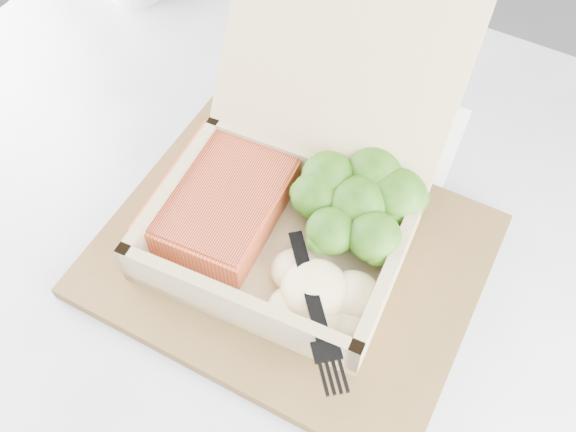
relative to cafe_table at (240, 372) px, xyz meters
The scene contains 9 objects.
floor 0.76m from the cafe_table, 165.32° to the left, with size 4.00×4.00×0.00m, color gray.
cafe_table is the anchor object (origin of this frame).
serving_tray 0.21m from the cafe_table, 60.44° to the left, with size 0.31×0.25×0.01m, color brown.
takeout_container 0.26m from the cafe_table, 81.86° to the left, with size 0.24×0.27×0.17m.
salmon_fillet 0.24m from the cafe_table, 127.45° to the left, with size 0.10×0.13×0.03m, color #D54C29.
broccoli_pile 0.27m from the cafe_table, 58.20° to the left, with size 0.12×0.12×0.04m, color #3F781A, non-canonical shape.
mashed_potatoes 0.24m from the cafe_table, 17.14° to the left, with size 0.09×0.07×0.03m, color beige.
plastic_fork 0.25m from the cafe_table, 30.01° to the left, with size 0.11×0.11×0.01m.
receipt 0.30m from the cafe_table, 74.82° to the left, with size 0.08×0.14×0.00m, color white.
Camera 1 is at (0.68, -0.31, 1.22)m, focal length 40.00 mm.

